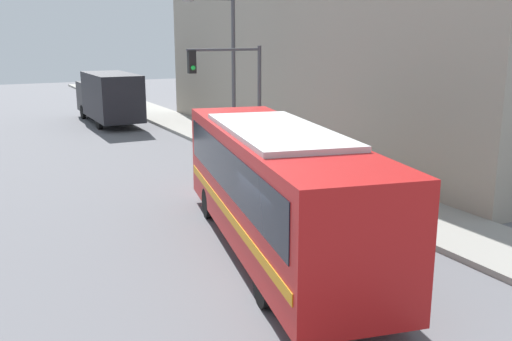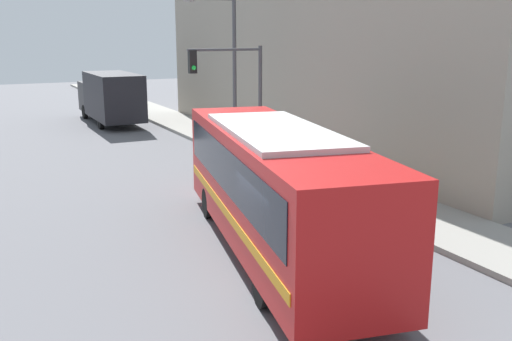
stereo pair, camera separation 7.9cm
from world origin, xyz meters
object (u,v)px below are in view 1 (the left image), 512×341
(street_lamp, at_px, (227,60))
(city_bus, at_px, (275,182))
(delivery_truck, at_px, (109,96))
(traffic_light_pole, at_px, (234,83))
(fire_hydrant, at_px, (373,196))
(parking_meter, at_px, (308,159))

(street_lamp, bearing_deg, city_bus, -109.08)
(delivery_truck, xyz_separation_m, traffic_light_pole, (1.88, -14.40, 1.80))
(city_bus, relative_size, fire_hydrant, 13.71)
(city_bus, distance_m, fire_hydrant, 4.68)
(city_bus, height_order, delivery_truck, city_bus)
(city_bus, height_order, street_lamp, street_lamp)
(parking_meter, relative_size, street_lamp, 0.18)
(traffic_light_pole, height_order, street_lamp, street_lamp)
(parking_meter, xyz_separation_m, street_lamp, (-0.09, 6.93, 3.28))
(delivery_truck, distance_m, fire_hydrant, 22.51)
(traffic_light_pole, xyz_separation_m, street_lamp, (0.94, 2.77, 0.78))
(traffic_light_pole, bearing_deg, city_bus, -109.17)
(fire_hydrant, relative_size, traffic_light_pole, 0.16)
(street_lamp, bearing_deg, parking_meter, -89.29)
(fire_hydrant, bearing_deg, city_bus, -161.43)
(fire_hydrant, bearing_deg, delivery_truck, 97.44)
(traffic_light_pole, bearing_deg, parking_meter, -76.09)
(traffic_light_pole, height_order, parking_meter, traffic_light_pole)
(parking_meter, height_order, street_lamp, street_lamp)
(city_bus, distance_m, parking_meter, 6.75)
(parking_meter, bearing_deg, street_lamp, 90.71)
(city_bus, distance_m, street_lamp, 13.02)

